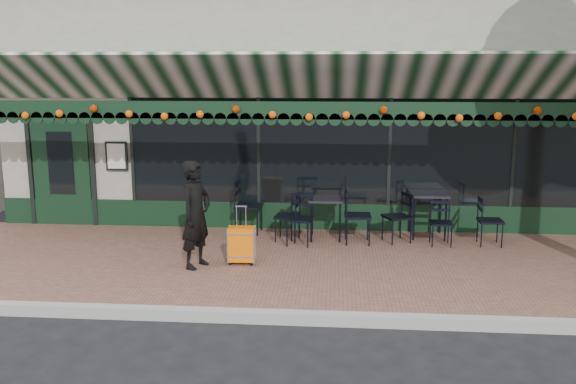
# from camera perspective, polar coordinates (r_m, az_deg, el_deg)

# --- Properties ---
(ground) EXTENTS (80.00, 80.00, 0.00)m
(ground) POSITION_cam_1_polar(r_m,az_deg,el_deg) (7.79, 0.99, -11.96)
(ground) COLOR black
(ground) RESTS_ON ground
(sidewalk) EXTENTS (18.00, 4.00, 0.15)m
(sidewalk) POSITION_cam_1_polar(r_m,az_deg,el_deg) (9.63, 1.76, -6.88)
(sidewalk) COLOR brown
(sidewalk) RESTS_ON ground
(curb) EXTENTS (18.00, 0.16, 0.15)m
(curb) POSITION_cam_1_polar(r_m,az_deg,el_deg) (7.68, 0.96, -11.68)
(curb) COLOR #9E9E99
(curb) RESTS_ON ground
(restaurant_building) EXTENTS (12.00, 9.60, 4.50)m
(restaurant_building) POSITION_cam_1_polar(r_m,az_deg,el_deg) (15.01, 2.96, 8.16)
(restaurant_building) COLOR gray
(restaurant_building) RESTS_ON ground
(woman) EXTENTS (0.59, 0.70, 1.62)m
(woman) POSITION_cam_1_polar(r_m,az_deg,el_deg) (9.21, -8.61, -2.11)
(woman) COLOR black
(woman) RESTS_ON sidewalk
(suitcase) EXTENTS (0.41, 0.23, 0.91)m
(suitcase) POSITION_cam_1_polar(r_m,az_deg,el_deg) (9.39, -4.36, -4.95)
(suitcase) COLOR orange
(suitcase) RESTS_ON sidewalk
(cafe_table_a) EXTENTS (0.65, 0.65, 0.80)m
(cafe_table_a) POSITION_cam_1_polar(r_m,az_deg,el_deg) (11.10, 13.00, -0.47)
(cafe_table_a) COLOR black
(cafe_table_a) RESTS_ON sidewalk
(cafe_table_b) EXTENTS (0.60, 0.60, 0.73)m
(cafe_table_b) POSITION_cam_1_polar(r_m,az_deg,el_deg) (10.73, 3.59, -0.94)
(cafe_table_b) COLOR black
(cafe_table_b) RESTS_ON sidewalk
(chair_a_left) EXTENTS (0.58, 0.58, 0.87)m
(chair_a_left) POSITION_cam_1_polar(r_m,az_deg,el_deg) (10.71, 10.16, -2.34)
(chair_a_left) COLOR black
(chair_a_left) RESTS_ON sidewalk
(chair_a_right) EXTENTS (0.42, 0.42, 0.83)m
(chair_a_right) POSITION_cam_1_polar(r_m,az_deg,el_deg) (10.91, 18.40, -2.62)
(chair_a_right) COLOR black
(chair_a_right) RESTS_ON sidewalk
(chair_a_front) EXTENTS (0.38, 0.38, 0.76)m
(chair_a_front) POSITION_cam_1_polar(r_m,az_deg,el_deg) (10.67, 14.13, -2.88)
(chair_a_front) COLOR black
(chair_a_front) RESTS_ON sidewalk
(chair_b_left) EXTENTS (0.48, 0.48, 0.85)m
(chair_b_left) POSITION_cam_1_polar(r_m,az_deg,el_deg) (10.64, -0.05, -2.32)
(chair_b_left) COLOR black
(chair_b_left) RESTS_ON sidewalk
(chair_b_right) EXTENTS (0.48, 0.48, 0.94)m
(chair_b_right) POSITION_cam_1_polar(r_m,az_deg,el_deg) (10.54, 6.54, -2.29)
(chair_b_right) COLOR black
(chair_b_right) RESTS_ON sidewalk
(chair_b_front) EXTENTS (0.50, 0.50, 0.87)m
(chair_b_front) POSITION_cam_1_polar(r_m,az_deg,el_deg) (10.38, 1.09, -2.60)
(chair_b_front) COLOR black
(chair_b_front) RESTS_ON sidewalk
(chair_solo) EXTENTS (0.53, 0.53, 0.98)m
(chair_solo) POSITION_cam_1_polar(r_m,az_deg,el_deg) (11.14, -3.71, -1.38)
(chair_solo) COLOR black
(chair_solo) RESTS_ON sidewalk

